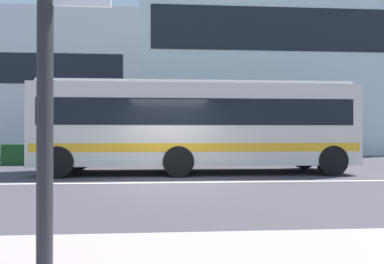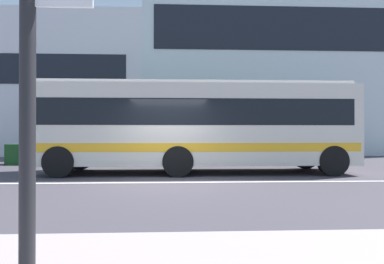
{
  "view_description": "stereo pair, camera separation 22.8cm",
  "coord_description": "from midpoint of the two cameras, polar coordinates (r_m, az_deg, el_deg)",
  "views": [
    {
      "loc": [
        0.03,
        -9.53,
        1.38
      ],
      "look_at": [
        0.78,
        1.96,
        1.45
      ],
      "focal_mm": 31.28,
      "sensor_mm": 36.0,
      "label": 1
    },
    {
      "loc": [
        0.26,
        -9.54,
        1.38
      ],
      "look_at": [
        0.78,
        1.96,
        1.45
      ],
      "focal_mm": 31.28,
      "sensor_mm": 36.0,
      "label": 2
    }
  ],
  "objects": [
    {
      "name": "lane_centre_line",
      "position": [
        9.64,
        -4.62,
        -8.58
      ],
      "size": [
        60.0,
        0.16,
        0.01
      ],
      "primitive_type": "cube",
      "color": "silver",
      "rests_on": "ground_plane"
    },
    {
      "name": "apartment_block_right",
      "position": [
        27.51,
        11.55,
        11.31
      ],
      "size": [
        18.32,
        10.55,
        13.89
      ],
      "color": "silver",
      "rests_on": "ground_plane"
    },
    {
      "name": "ground_plane",
      "position": [
        9.64,
        -4.62,
        -8.6
      ],
      "size": [
        160.0,
        160.0,
        0.0
      ],
      "primitive_type": "plane",
      "color": "#423C44"
    },
    {
      "name": "transit_bus",
      "position": [
        11.97,
        0.15,
        1.39
      ],
      "size": [
        10.9,
        2.66,
        3.17
      ],
      "color": "beige",
      "rests_on": "ground_plane"
    },
    {
      "name": "hedge_row_far",
      "position": [
        15.71,
        -5.15,
        -3.71
      ],
      "size": [
        14.26,
        1.1,
        0.93
      ],
      "primitive_type": "cube",
      "color": "#1B441E",
      "rests_on": "ground_plane"
    }
  ]
}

